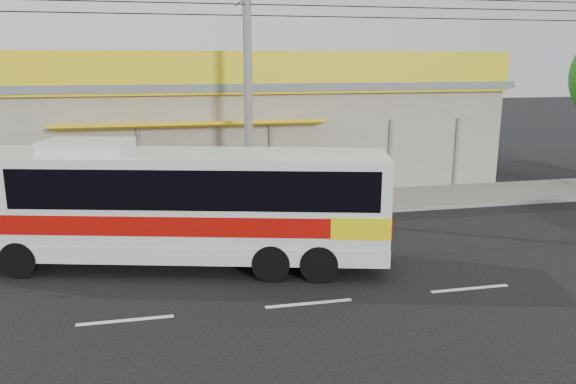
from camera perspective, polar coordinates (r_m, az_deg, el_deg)
ground at (r=15.18m, az=-0.23°, el=-7.44°), size 120.00×120.00×0.00m
sidewalk at (r=20.79m, az=-3.68°, el=-1.50°), size 30.00×3.20×0.15m
lane_markings at (r=12.93m, az=2.13°, el=-11.27°), size 50.00×0.12×0.01m
storefront_building at (r=25.78m, az=-5.63°, el=6.38°), size 22.60×9.20×5.70m
coach_bus at (r=14.92m, az=-10.60°, el=-0.78°), size 11.17×5.00×3.37m
motorbike_red at (r=19.92m, az=-20.86°, el=-1.36°), size 1.91×0.88×0.97m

